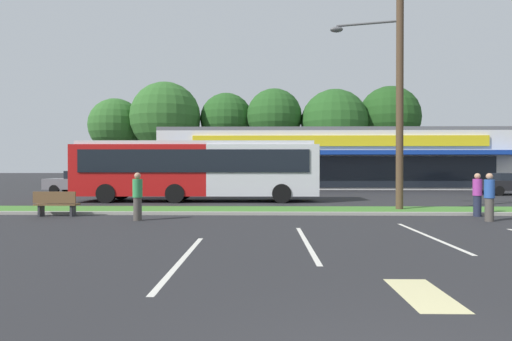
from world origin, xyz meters
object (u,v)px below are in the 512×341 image
(pedestrian_near_bench, at_px, (477,195))
(utility_pole, at_px, (397,71))
(bus_stop_bench, at_px, (56,203))
(city_bus, at_px, (197,169))
(pedestrian_by_pole, at_px, (138,196))
(car_1, at_px, (81,182))
(pedestrian_mid, at_px, (489,197))
(car_2, at_px, (511,184))
(car_0, at_px, (218,183))

(pedestrian_near_bench, bearing_deg, utility_pole, 95.25)
(bus_stop_bench, bearing_deg, pedestrian_near_bench, -179.02)
(city_bus, distance_m, pedestrian_by_pole, 8.11)
(pedestrian_by_pole, bearing_deg, car_1, -135.62)
(pedestrian_near_bench, relative_size, pedestrian_by_pole, 0.97)
(utility_pole, height_order, pedestrian_near_bench, utility_pole)
(bus_stop_bench, xyz_separation_m, pedestrian_by_pole, (3.45, -1.10, 0.34))
(bus_stop_bench, distance_m, pedestrian_mid, 15.67)
(car_1, xyz_separation_m, pedestrian_mid, (20.61, -14.25, 0.03))
(pedestrian_near_bench, distance_m, pedestrian_by_pole, 12.56)
(pedestrian_near_bench, bearing_deg, car_2, 2.76)
(city_bus, relative_size, car_2, 3.10)
(bus_stop_bench, bearing_deg, car_0, -109.74)
(utility_pole, height_order, car_0, utility_pole)
(car_0, bearing_deg, pedestrian_near_bench, 131.23)
(car_0, relative_size, pedestrian_by_pole, 2.45)
(bus_stop_bench, bearing_deg, car_2, -153.28)
(bus_stop_bench, bearing_deg, car_1, -69.25)
(city_bus, xyz_separation_m, car_1, (-9.22, 6.24, -0.96))
(pedestrian_by_pole, bearing_deg, city_bus, -171.86)
(city_bus, distance_m, car_0, 6.27)
(pedestrian_near_bench, bearing_deg, city_bus, 98.38)
(utility_pole, xyz_separation_m, city_bus, (-9.17, 5.02, -4.12))
(car_0, bearing_deg, pedestrian_mid, 127.60)
(city_bus, xyz_separation_m, pedestrian_by_pole, (-0.79, -8.02, -0.92))
(bus_stop_bench, distance_m, pedestrian_near_bench, 15.94)
(car_0, distance_m, car_2, 19.74)
(city_bus, xyz_separation_m, car_0, (0.46, 6.18, -0.99))
(utility_pole, bearing_deg, pedestrian_mid, -53.45)
(car_0, height_order, car_2, car_0)
(pedestrian_by_pole, bearing_deg, car_0, -171.25)
(pedestrian_near_bench, bearing_deg, car_1, 96.35)
(car_0, relative_size, pedestrian_mid, 2.47)
(utility_pole, bearing_deg, pedestrian_near_bench, -32.72)
(car_0, distance_m, pedestrian_mid, 17.91)
(bus_stop_bench, height_order, pedestrian_by_pole, pedestrian_by_pole)
(car_1, height_order, pedestrian_near_bench, pedestrian_near_bench)
(pedestrian_near_bench, height_order, pedestrian_by_pole, pedestrian_by_pole)
(car_2, xyz_separation_m, pedestrian_near_bench, (-8.48, -12.02, 0.07))
(bus_stop_bench, relative_size, car_0, 0.39)
(utility_pole, distance_m, pedestrian_near_bench, 5.89)
(car_2, bearing_deg, car_0, 177.68)
(pedestrian_mid, bearing_deg, bus_stop_bench, 52.48)
(city_bus, relative_size, car_1, 2.89)
(car_2, relative_size, pedestrian_by_pole, 2.52)
(city_bus, bearing_deg, pedestrian_near_bench, -30.44)
(car_0, distance_m, pedestrian_near_bench, 17.05)
(car_1, bearing_deg, utility_pole, 148.54)
(car_1, height_order, pedestrian_by_pole, pedestrian_by_pole)
(bus_stop_bench, relative_size, car_1, 0.35)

